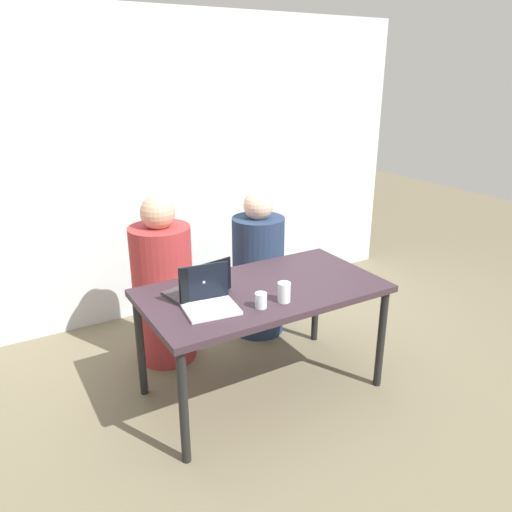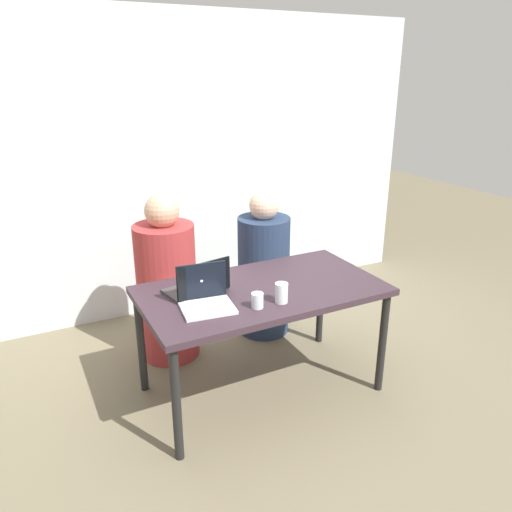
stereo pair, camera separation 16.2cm
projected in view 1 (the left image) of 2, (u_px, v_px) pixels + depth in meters
ground_plane at (262, 388)px, 3.28m from camera, size 12.00×12.00×0.00m
back_wall at (168, 169)px, 4.07m from camera, size 4.50×0.10×2.42m
desk at (263, 298)px, 3.05m from camera, size 1.46×0.80×0.72m
person_on_left at (163, 289)px, 3.48m from camera, size 0.42×0.42×1.20m
person_on_right at (258, 271)px, 3.85m from camera, size 0.43×0.43×1.14m
laptop_back_left at (199, 287)px, 2.92m from camera, size 0.38×0.28×0.22m
laptop_front_left at (209, 299)px, 2.75m from camera, size 0.31×0.28×0.23m
water_glass_left at (261, 301)px, 2.76m from camera, size 0.07×0.07×0.09m
water_glass_center at (284, 293)px, 2.83m from camera, size 0.07×0.07×0.12m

